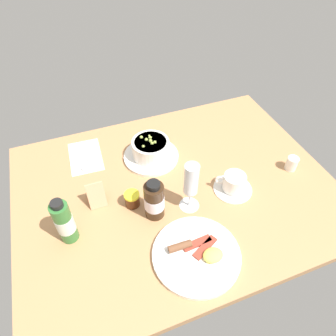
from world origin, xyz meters
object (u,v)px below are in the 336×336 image
object	(u,v)px
wine_glass	(191,182)
sauce_bottle_brown	(154,200)
cutlery_setting	(85,157)
menu_card	(95,192)
porridge_bowl	(151,150)
jam_jar	(132,199)
sauce_bottle_green	(64,222)
creamer_jug	(292,163)
breakfast_plate	(197,254)
coffee_cup	(234,184)

from	to	relation	value
wine_glass	sauce_bottle_brown	xyz separation A→B (cm)	(11.76, -0.97, -5.07)
cutlery_setting	wine_glass	bearing A→B (deg)	128.62
menu_card	porridge_bowl	bearing A→B (deg)	-150.53
jam_jar	sauce_bottle_green	distance (cm)	22.55
creamer_jug	breakfast_plate	size ratio (longest dim) A/B	0.22
wine_glass	jam_jar	bearing A→B (deg)	-22.39
cutlery_setting	breakfast_plate	world-z (taller)	breakfast_plate
wine_glass	jam_jar	xyz separation A→B (cm)	(17.45, -7.19, -9.24)
creamer_jug	coffee_cup	bearing A→B (deg)	3.06
sauce_bottle_green	sauce_bottle_brown	world-z (taller)	sauce_bottle_green
porridge_bowl	jam_jar	xyz separation A→B (cm)	(12.97, 19.28, -1.28)
cutlery_setting	creamer_jug	world-z (taller)	creamer_jug
creamer_jug	jam_jar	bearing A→B (deg)	-4.59
breakfast_plate	coffee_cup	bearing A→B (deg)	-139.97
breakfast_plate	creamer_jug	bearing A→B (deg)	-157.13
sauce_bottle_green	breakfast_plate	size ratio (longest dim) A/B	0.67
jam_jar	coffee_cup	bearing A→B (deg)	169.89
coffee_cup	menu_card	size ratio (longest dim) A/B	1.56
creamer_jug	sauce_bottle_green	world-z (taller)	sauce_bottle_green
coffee_cup	creamer_jug	bearing A→B (deg)	-176.94
porridge_bowl	breakfast_plate	bearing A→B (deg)	88.97
wine_glass	sauce_bottle_brown	world-z (taller)	wine_glass
breakfast_plate	cutlery_setting	bearing A→B (deg)	-66.51
porridge_bowl	sauce_bottle_brown	xyz separation A→B (cm)	(7.29, 25.50, 2.89)
creamer_jug	sauce_bottle_green	size ratio (longest dim) A/B	0.33
jam_jar	sauce_bottle_brown	xyz separation A→B (cm)	(-5.69, 6.22, 4.17)
sauce_bottle_green	breakfast_plate	xyz separation A→B (cm)	(-33.46, 19.51, -7.04)
jam_jar	creamer_jug	bearing A→B (deg)	175.41
coffee_cup	breakfast_plate	size ratio (longest dim) A/B	0.52
cutlery_setting	creamer_jug	xyz separation A→B (cm)	(-70.44, 33.04, 2.45)
creamer_jug	porridge_bowl	bearing A→B (deg)	-27.31
cutlery_setting	sauce_bottle_brown	distance (cm)	38.81
creamer_jug	sauce_bottle_brown	distance (cm)	54.07
porridge_bowl	breakfast_plate	size ratio (longest dim) A/B	0.82
coffee_cup	sauce_bottle_green	world-z (taller)	sauce_bottle_green
coffee_cup	menu_card	xyz separation A→B (cm)	(45.11, -12.01, 1.21)
porridge_bowl	sauce_bottle_green	distance (cm)	42.33
creamer_jug	breakfast_plate	world-z (taller)	creamer_jug
cutlery_setting	coffee_cup	world-z (taller)	coffee_cup
wine_glass	sauce_bottle_brown	bearing A→B (deg)	-4.70
coffee_cup	creamer_jug	world-z (taller)	coffee_cup
wine_glass	sauce_bottle_green	size ratio (longest dim) A/B	1.09
creamer_jug	sauce_bottle_brown	world-z (taller)	sauce_bottle_brown
coffee_cup	sauce_bottle_brown	distance (cm)	28.95
breakfast_plate	sauce_bottle_green	bearing A→B (deg)	-30.24
creamer_jug	menu_card	bearing A→B (deg)	-8.63
porridge_bowl	cutlery_setting	distance (cm)	25.74
cutlery_setting	menu_card	xyz separation A→B (cm)	(-0.14, 22.38, 3.97)
breakfast_plate	sauce_bottle_brown	bearing A→B (deg)	-70.71
creamer_jug	jam_jar	distance (cm)	59.77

